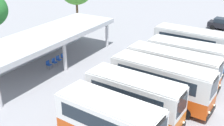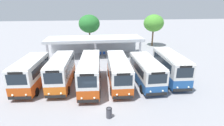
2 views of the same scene
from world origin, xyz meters
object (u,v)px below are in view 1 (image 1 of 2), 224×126
object	(u,v)px
waiting_chair_second_from_end	(54,62)
waiting_chair_end_by_column	(49,64)
city_bus_far_end_green	(190,43)
parked_car_flank	(223,24)
waiting_chair_middle_seat	(59,59)
city_bus_middle_cream	(161,81)
city_bus_fourth_amber	(172,67)
city_bus_second_in_row	(134,98)
city_bus_nearest_orange	(109,122)
city_bus_fifth_blue	(186,56)
waiting_chair_fourth_seat	(63,57)

from	to	relation	value
waiting_chair_second_from_end	waiting_chair_end_by_column	bearing A→B (deg)	174.05
city_bus_far_end_green	parked_car_flank	size ratio (longest dim) A/B	1.76
parked_car_flank	waiting_chair_middle_seat	world-z (taller)	parked_car_flank
city_bus_middle_cream	waiting_chair_middle_seat	xyz separation A→B (m)	(1.86, 11.84, -1.34)
waiting_chair_end_by_column	city_bus_fourth_amber	bearing A→B (deg)	-76.08
city_bus_far_end_green	waiting_chair_middle_seat	distance (m)	13.80
city_bus_far_end_green	city_bus_second_in_row	bearing A→B (deg)	179.57
city_bus_nearest_orange	city_bus_middle_cream	xyz separation A→B (m)	(6.49, -0.72, 0.04)
city_bus_second_in_row	city_bus_middle_cream	xyz separation A→B (m)	(3.25, -0.70, 0.01)
city_bus_second_in_row	parked_car_flank	world-z (taller)	city_bus_second_in_row
city_bus_fourth_amber	city_bus_fifth_blue	world-z (taller)	city_bus_fourth_amber
waiting_chair_middle_seat	city_bus_middle_cream	bearing A→B (deg)	-98.91
city_bus_far_end_green	parked_car_flank	world-z (taller)	city_bus_far_end_green
city_bus_fifth_blue	parked_car_flank	distance (m)	16.90
city_bus_fifth_blue	waiting_chair_middle_seat	bearing A→B (deg)	111.43
city_bus_nearest_orange	city_bus_far_end_green	size ratio (longest dim) A/B	0.89
city_bus_middle_cream	waiting_chair_second_from_end	distance (m)	11.90
parked_car_flank	waiting_chair_end_by_column	distance (m)	26.08
city_bus_second_in_row	waiting_chair_second_from_end	bearing A→B (deg)	68.52
waiting_chair_middle_seat	waiting_chair_fourth_seat	world-z (taller)	same
city_bus_second_in_row	parked_car_flank	size ratio (longest dim) A/B	1.62
parked_car_flank	waiting_chair_fourth_seat	size ratio (longest dim) A/B	5.00
city_bus_nearest_orange	parked_car_flank	distance (m)	29.90
city_bus_second_in_row	waiting_chair_second_from_end	world-z (taller)	city_bus_second_in_row
waiting_chair_fourth_seat	city_bus_fifth_blue	bearing A→B (deg)	-71.76
city_bus_fourth_amber	waiting_chair_middle_seat	bearing A→B (deg)	96.83
city_bus_far_end_green	waiting_chair_fourth_seat	world-z (taller)	city_bus_far_end_green
city_bus_fourth_amber	city_bus_fifth_blue	distance (m)	3.25
waiting_chair_fourth_seat	waiting_chair_middle_seat	bearing A→B (deg)	179.87
city_bus_nearest_orange	waiting_chair_fourth_seat	bearing A→B (deg)	50.72
city_bus_second_in_row	city_bus_nearest_orange	bearing A→B (deg)	179.57
city_bus_fourth_amber	parked_car_flank	xyz separation A→B (m)	(20.12, -0.66, -0.92)
city_bus_fifth_blue	waiting_chair_fourth_seat	xyz separation A→B (m)	(-3.89, 11.81, -1.15)
city_bus_fourth_amber	waiting_chair_second_from_end	world-z (taller)	city_bus_fourth_amber
city_bus_nearest_orange	parked_car_flank	bearing A→B (deg)	-2.20
city_bus_nearest_orange	city_bus_far_end_green	distance (m)	16.24
city_bus_fifth_blue	waiting_chair_end_by_column	xyz separation A→B (m)	(-6.13, 11.82, -1.15)
city_bus_nearest_orange	city_bus_fourth_amber	bearing A→B (deg)	-2.86
city_bus_nearest_orange	waiting_chair_second_from_end	size ratio (longest dim) A/B	7.80
parked_car_flank	waiting_chair_fourth_seat	xyz separation A→B (m)	(-20.77, 12.27, -0.30)
city_bus_middle_cream	parked_car_flank	size ratio (longest dim) A/B	1.88
waiting_chair_middle_seat	waiting_chair_second_from_end	bearing A→B (deg)	-174.56
city_bus_second_in_row	city_bus_fifth_blue	xyz separation A→B (m)	(9.74, -0.66, -0.18)
parked_car_flank	waiting_chair_end_by_column	size ratio (longest dim) A/B	5.00
waiting_chair_second_from_end	waiting_chair_middle_seat	bearing A→B (deg)	5.44
waiting_chair_second_from_end	city_bus_far_end_green	bearing A→B (deg)	-52.33
waiting_chair_end_by_column	waiting_chair_second_from_end	bearing A→B (deg)	-5.95
city_bus_fourth_amber	city_bus_far_end_green	xyz separation A→B (m)	(6.49, 0.36, 0.10)
city_bus_second_in_row	city_bus_middle_cream	bearing A→B (deg)	-12.09
city_bus_second_in_row	parked_car_flank	distance (m)	26.66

